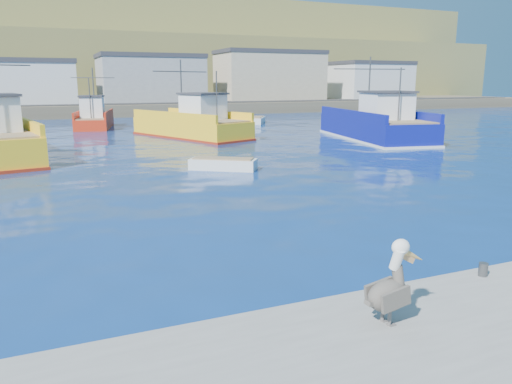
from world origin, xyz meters
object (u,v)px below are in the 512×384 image
Objects in this scene: trawler_yellow_b at (193,125)px; boat_orange at (94,118)px; pelican at (391,288)px; skiff_far at (257,121)px; skiff_mid at (223,165)px; trawler_blue at (376,125)px.

trawler_yellow_b is 13.97m from boat_orange.
boat_orange is at bearing 90.64° from pelican.
skiff_far is (17.76, -0.84, -0.74)m from boat_orange.
boat_orange is at bearing 98.02° from skiff_mid.
skiff_mid is at bearing -81.98° from boat_orange.
trawler_blue reaches higher than boat_orange.
skiff_far is at bearing 63.41° from skiff_mid.
trawler_blue reaches higher than skiff_mid.
trawler_blue reaches higher than trawler_yellow_b.
skiff_far is at bearing -2.70° from boat_orange.
boat_orange is 47.13m from pelican.
trawler_yellow_b is at bearing 79.62° from pelican.
skiff_mid is (3.99, -28.34, -0.78)m from boat_orange.
pelican is at bearing -100.38° from trawler_yellow_b.
skiff_mid is (-16.48, -8.82, -0.90)m from trawler_blue.
skiff_mid is (-2.94, -16.21, -0.82)m from trawler_yellow_b.
skiff_mid is 19.13m from pelican.
boat_orange is at bearing 136.37° from trawler_blue.
trawler_yellow_b reaches higher than skiff_far.
skiff_mid is 30.75m from skiff_far.
pelican is (0.52, -47.13, 0.13)m from boat_orange.
trawler_blue is at bearing -43.63° from boat_orange.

